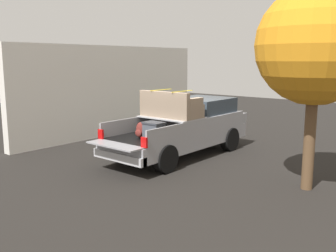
# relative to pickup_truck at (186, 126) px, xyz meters

# --- Properties ---
(ground_plane) EXTENTS (40.00, 40.00, 0.00)m
(ground_plane) POSITION_rel_pickup_truck_xyz_m (-0.37, 0.00, -0.96)
(ground_plane) COLOR black
(pickup_truck) EXTENTS (6.05, 2.06, 2.23)m
(pickup_truck) POSITION_rel_pickup_truck_xyz_m (0.00, 0.00, 0.00)
(pickup_truck) COLOR gray
(pickup_truck) RESTS_ON ground_plane
(building_facade) EXTENTS (9.89, 0.36, 3.76)m
(building_facade) POSITION_rel_pickup_truck_xyz_m (0.95, 4.63, 0.92)
(building_facade) COLOR silver
(building_facade) RESTS_ON ground_plane
(tree_background) EXTENTS (2.83, 2.83, 4.93)m
(tree_background) POSITION_rel_pickup_truck_xyz_m (-0.88, -4.46, 2.53)
(tree_background) COLOR brown
(tree_background) RESTS_ON ground_plane
(trash_can) EXTENTS (0.60, 0.60, 0.98)m
(trash_can) POSITION_rel_pickup_truck_xyz_m (3.04, 2.97, -0.47)
(trash_can) COLOR #1E592D
(trash_can) RESTS_ON ground_plane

